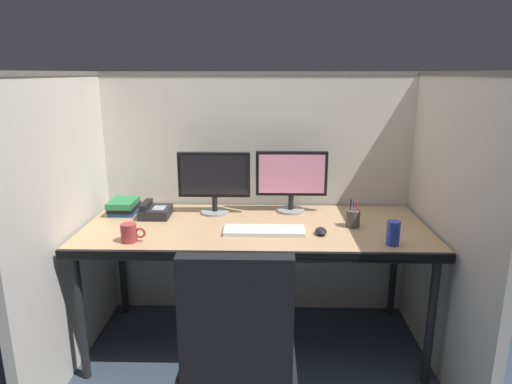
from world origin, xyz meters
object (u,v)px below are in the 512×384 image
at_px(monitor_left, 214,178).
at_px(desk_phone, 155,211).
at_px(desk, 256,234).
at_px(book_stack, 124,206).
at_px(computer_mouse, 321,231).
at_px(pen_cup, 353,218).
at_px(coffee_mug, 129,233).
at_px(soda_can, 393,233).
at_px(keyboard_main, 264,231).
at_px(monitor_right, 291,177).

relative_size(monitor_left, desk_phone, 2.26).
distance_m(desk, book_stack, 0.84).
height_order(desk, book_stack, book_stack).
xyz_separation_m(desk, computer_mouse, (0.35, -0.12, 0.07)).
relative_size(pen_cup, coffee_mug, 1.22).
distance_m(computer_mouse, pen_cup, 0.23).
relative_size(monitor_left, soda_can, 3.52).
distance_m(computer_mouse, soda_can, 0.37).
height_order(desk_phone, coffee_mug, coffee_mug).
height_order(keyboard_main, coffee_mug, coffee_mug).
bearing_deg(monitor_right, desk_phone, -171.39).
bearing_deg(desk, soda_can, -21.06).
distance_m(desk_phone, coffee_mug, 0.41).
height_order(computer_mouse, soda_can, soda_can).
bearing_deg(monitor_left, computer_mouse, -30.64).
distance_m(pen_cup, coffee_mug, 1.19).
height_order(desk_phone, soda_can, soda_can).
xyz_separation_m(desk, monitor_left, (-0.25, 0.24, 0.27)).
distance_m(monitor_left, coffee_mug, 0.64).
distance_m(desk, coffee_mug, 0.68).
relative_size(monitor_right, coffee_mug, 3.41).
relative_size(soda_can, pen_cup, 0.79).
relative_size(monitor_right, soda_can, 3.52).
distance_m(desk, monitor_right, 0.44).
bearing_deg(soda_can, pen_cup, 119.14).
height_order(monitor_left, soda_can, monitor_left).
bearing_deg(computer_mouse, monitor_left, 149.36).
height_order(desk, soda_can, soda_can).
height_order(computer_mouse, coffee_mug, coffee_mug).
distance_m(monitor_right, keyboard_main, 0.46).
xyz_separation_m(book_stack, pen_cup, (1.34, -0.23, 0.01)).
height_order(keyboard_main, book_stack, book_stack).
height_order(keyboard_main, soda_can, soda_can).
distance_m(soda_can, book_stack, 1.57).
xyz_separation_m(monitor_left, book_stack, (-0.55, -0.01, -0.17)).
xyz_separation_m(desk, book_stack, (-0.81, 0.23, 0.09)).
bearing_deg(monitor_right, keyboard_main, -112.81).
bearing_deg(computer_mouse, keyboard_main, 176.75).
relative_size(book_stack, coffee_mug, 1.76).
height_order(monitor_right, book_stack, monitor_right).
relative_size(keyboard_main, computer_mouse, 4.48).
distance_m(monitor_right, soda_can, 0.74).
xyz_separation_m(computer_mouse, coffee_mug, (-0.98, -0.13, 0.03)).
relative_size(monitor_right, desk_phone, 2.26).
bearing_deg(book_stack, computer_mouse, -16.80).
height_order(monitor_left, desk_phone, monitor_left).
distance_m(desk, soda_can, 0.74).
xyz_separation_m(computer_mouse, pen_cup, (0.19, 0.12, 0.03)).
xyz_separation_m(monitor_right, soda_can, (0.48, -0.54, -0.15)).
xyz_separation_m(desk, soda_can, (0.68, -0.26, 0.11)).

